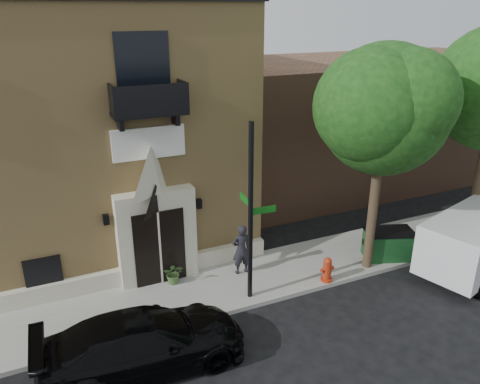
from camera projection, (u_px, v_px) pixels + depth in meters
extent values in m
plane|color=black|center=(217.00, 319.00, 14.22)|extent=(120.00, 120.00, 0.00)
cube|color=gray|center=(228.00, 285.00, 15.84)|extent=(42.00, 3.00, 0.15)
cube|color=tan|center=(67.00, 127.00, 18.19)|extent=(12.00, 10.00, 9.00)
cube|color=beige|center=(99.00, 281.00, 15.34)|extent=(12.00, 0.30, 0.60)
cube|color=beige|center=(157.00, 236.00, 15.52)|extent=(2.60, 0.55, 3.20)
pyramid|color=beige|center=(152.00, 169.00, 14.66)|extent=(2.60, 0.55, 1.50)
cube|color=black|center=(160.00, 248.00, 15.38)|extent=(1.70, 0.06, 2.60)
cube|color=beige|center=(160.00, 248.00, 15.35)|extent=(0.06, 0.04, 2.60)
cube|color=white|center=(149.00, 143.00, 14.53)|extent=(2.30, 0.10, 1.00)
cube|color=black|center=(150.00, 114.00, 13.83)|extent=(2.20, 0.90, 0.10)
cube|color=black|center=(152.00, 101.00, 13.30)|extent=(2.20, 0.06, 0.90)
cube|color=black|center=(112.00, 101.00, 13.26)|extent=(0.06, 0.90, 0.90)
cube|color=black|center=(183.00, 96.00, 14.07)|extent=(0.06, 0.90, 0.90)
cube|color=black|center=(143.00, 70.00, 13.75)|extent=(1.60, 0.08, 2.20)
cube|color=black|center=(43.00, 272.00, 14.52)|extent=(1.10, 0.10, 1.00)
cube|color=red|center=(43.00, 272.00, 14.55)|extent=(0.85, 0.06, 0.75)
cube|color=black|center=(106.00, 220.00, 14.72)|extent=(0.18, 0.18, 0.32)
cube|color=black|center=(199.00, 204.00, 15.92)|extent=(0.18, 0.18, 0.32)
cube|color=brown|center=(360.00, 119.00, 25.28)|extent=(18.00, 8.00, 6.40)
cylinder|color=#38281C|center=(372.00, 213.00, 16.08)|extent=(0.32, 0.32, 4.20)
sphere|color=#123C10|center=(384.00, 109.00, 14.77)|extent=(4.20, 4.20, 4.20)
sphere|color=#123C10|center=(396.00, 115.00, 15.44)|extent=(3.36, 3.36, 3.36)
sphere|color=#123C10|center=(371.00, 106.00, 14.26)|extent=(3.57, 3.57, 3.57)
sphere|color=#123C10|center=(407.00, 100.00, 14.11)|extent=(3.15, 3.15, 3.15)
cylinder|color=#38281C|center=(477.00, 188.00, 17.96)|extent=(0.32, 0.32, 4.42)
imported|color=black|center=(144.00, 342.00, 12.06)|extent=(5.40, 2.35, 1.55)
cube|color=silver|center=(479.00, 237.00, 16.57)|extent=(5.58, 3.48, 1.77)
cylinder|color=black|center=(425.00, 263.00, 16.56)|extent=(0.83, 0.47, 0.79)
cylinder|color=black|center=(468.00, 235.00, 18.60)|extent=(0.83, 0.47, 0.79)
cylinder|color=black|center=(251.00, 215.00, 14.04)|extent=(0.15, 0.15, 5.72)
cube|color=#0E5B13|center=(264.00, 210.00, 14.15)|extent=(0.81, 0.08, 0.21)
cube|color=#0E5B13|center=(245.00, 200.00, 14.29)|extent=(0.08, 0.81, 0.21)
cylinder|color=#A82A13|center=(326.00, 279.00, 15.92)|extent=(0.40, 0.40, 0.09)
cylinder|color=#A82A13|center=(327.00, 270.00, 15.80)|extent=(0.29, 0.29, 0.61)
sphere|color=#A82A13|center=(328.00, 262.00, 15.67)|extent=(0.29, 0.29, 0.29)
cylinder|color=#A82A13|center=(327.00, 269.00, 15.78)|extent=(0.50, 0.13, 0.13)
cube|color=#0F391B|center=(388.00, 245.00, 17.25)|extent=(1.88, 1.44, 1.02)
cube|color=black|center=(390.00, 232.00, 17.05)|extent=(1.94, 1.50, 0.11)
imported|color=#416230|center=(174.00, 273.00, 15.68)|extent=(0.81, 0.75, 0.74)
imported|color=black|center=(241.00, 249.00, 16.10)|extent=(0.67, 0.44, 1.82)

